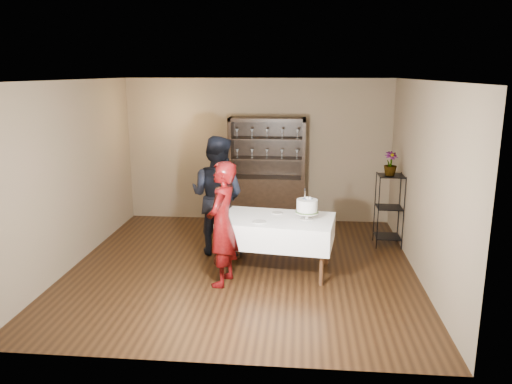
% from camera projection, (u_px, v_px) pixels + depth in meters
% --- Properties ---
extents(floor, '(5.00, 5.00, 0.00)m').
position_uv_depth(floor, '(242.00, 267.00, 7.36)').
color(floor, black).
rests_on(floor, ground).
extents(ceiling, '(5.00, 5.00, 0.00)m').
position_uv_depth(ceiling, '(241.00, 80.00, 6.72)').
color(ceiling, silver).
rests_on(ceiling, back_wall).
extents(back_wall, '(5.00, 0.02, 2.70)m').
position_uv_depth(back_wall, '(258.00, 151.00, 9.46)').
color(back_wall, '#73654A').
rests_on(back_wall, floor).
extents(wall_left, '(0.02, 5.00, 2.70)m').
position_uv_depth(wall_left, '(72.00, 175.00, 7.26)').
color(wall_left, '#73654A').
rests_on(wall_left, floor).
extents(wall_right, '(0.02, 5.00, 2.70)m').
position_uv_depth(wall_right, '(423.00, 181.00, 6.82)').
color(wall_right, '#73654A').
rests_on(wall_right, floor).
extents(china_hutch, '(1.40, 0.48, 2.00)m').
position_uv_depth(china_hutch, '(267.00, 189.00, 9.36)').
color(china_hutch, black).
rests_on(china_hutch, floor).
extents(plant_etagere, '(0.42, 0.42, 1.20)m').
position_uv_depth(plant_etagere, '(389.00, 207.00, 8.16)').
color(plant_etagere, black).
rests_on(plant_etagere, floor).
extents(cake_table, '(1.70, 1.18, 0.79)m').
position_uv_depth(cake_table, '(277.00, 230.00, 7.11)').
color(cake_table, white).
rests_on(cake_table, floor).
extents(woman, '(0.50, 0.68, 1.69)m').
position_uv_depth(woman, '(222.00, 224.00, 6.61)').
color(woman, '#360407').
rests_on(woman, floor).
extents(man, '(1.09, 0.96, 1.87)m').
position_uv_depth(man, '(217.00, 195.00, 7.77)').
color(man, black).
rests_on(man, floor).
extents(cake, '(0.35, 0.35, 0.45)m').
position_uv_depth(cake, '(307.00, 207.00, 6.96)').
color(cake, beige).
rests_on(cake, cake_table).
extents(plate_near, '(0.25, 0.25, 0.01)m').
position_uv_depth(plate_near, '(259.00, 222.00, 6.86)').
color(plate_near, beige).
rests_on(plate_near, cake_table).
extents(plate_far, '(0.22, 0.22, 0.01)m').
position_uv_depth(plate_far, '(277.00, 213.00, 7.30)').
color(plate_far, beige).
rests_on(plate_far, cake_table).
extents(potted_plant, '(0.27, 0.27, 0.38)m').
position_uv_depth(potted_plant, '(390.00, 164.00, 7.98)').
color(potted_plant, '#44632F').
rests_on(potted_plant, plant_etagere).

